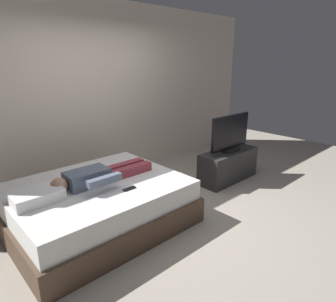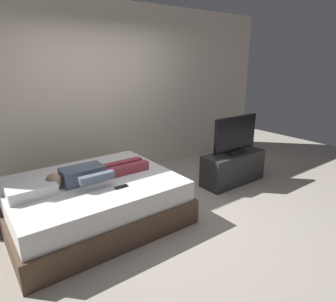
% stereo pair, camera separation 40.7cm
% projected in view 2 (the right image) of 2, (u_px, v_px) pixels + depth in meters
% --- Properties ---
extents(ground_plane, '(10.00, 10.00, 0.00)m').
position_uv_depth(ground_plane, '(165.00, 217.00, 3.71)').
color(ground_plane, '#ADA393').
extents(back_wall, '(6.40, 0.10, 2.80)m').
position_uv_depth(back_wall, '(121.00, 92.00, 4.87)').
color(back_wall, beige).
rests_on(back_wall, ground).
extents(bed, '(1.98, 1.62, 0.54)m').
position_uv_depth(bed, '(94.00, 201.00, 3.55)').
color(bed, brown).
rests_on(bed, ground).
extents(pillow, '(0.48, 0.34, 0.12)m').
position_uv_depth(pillow, '(31.00, 190.00, 3.07)').
color(pillow, white).
rests_on(pillow, bed).
extents(person, '(1.26, 0.46, 0.18)m').
position_uv_depth(person, '(94.00, 173.00, 3.46)').
color(person, slate).
rests_on(person, bed).
extents(remote, '(0.15, 0.04, 0.02)m').
position_uv_depth(remote, '(121.00, 187.00, 3.26)').
color(remote, black).
rests_on(remote, bed).
extents(tv_stand, '(1.10, 0.40, 0.50)m').
position_uv_depth(tv_stand, '(233.00, 168.00, 4.68)').
color(tv_stand, '#2D2D2D').
rests_on(tv_stand, ground).
extents(tv, '(0.88, 0.20, 0.59)m').
position_uv_depth(tv, '(235.00, 136.00, 4.52)').
color(tv, black).
rests_on(tv, tv_stand).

